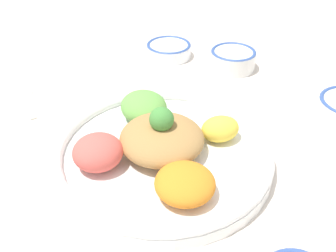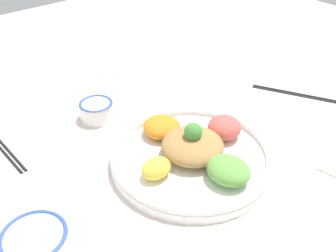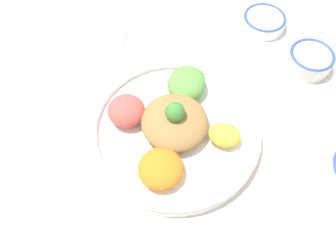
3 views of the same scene
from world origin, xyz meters
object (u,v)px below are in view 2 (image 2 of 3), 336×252
salad_platter (193,153)px  chopsticks_pair_near (297,94)px  sauce_bowl_dark (97,110)px  chopsticks_pair_far (2,146)px  rice_bowl_blue (35,243)px  serving_spoon_extra (97,78)px

salad_platter → chopsticks_pair_near: salad_platter is taller
sauce_bowl_dark → salad_platter: bearing=104.3°
chopsticks_pair_near → chopsticks_pair_far: bearing=40.4°
rice_bowl_blue → serving_spoon_extra: (-0.39, -0.46, -0.02)m
chopsticks_pair_far → serving_spoon_extra: size_ratio=1.72×
sauce_bowl_dark → chopsticks_pair_near: (-0.48, 0.25, -0.02)m
salad_platter → rice_bowl_blue: salad_platter is taller
serving_spoon_extra → salad_platter: bearing=-92.2°
sauce_bowl_dark → chopsticks_pair_near: size_ratio=0.37×
serving_spoon_extra → chopsticks_pair_near: bearing=-46.2°
sauce_bowl_dark → chopsticks_pair_far: sauce_bowl_dark is taller
chopsticks_pair_far → serving_spoon_extra: 0.36m
chopsticks_pair_near → chopsticks_pair_far: same height
salad_platter → rice_bowl_blue: (0.35, 0.01, -0.00)m
salad_platter → chopsticks_pair_far: size_ratio=1.53×
chopsticks_pair_near → serving_spoon_extra: 0.56m
sauce_bowl_dark → serving_spoon_extra: (-0.11, -0.18, -0.02)m
sauce_bowl_dark → chopsticks_pair_near: sauce_bowl_dark is taller
rice_bowl_blue → serving_spoon_extra: size_ratio=0.84×
chopsticks_pair_near → chopsticks_pair_far: (0.71, -0.28, -0.00)m
rice_bowl_blue → sauce_bowl_dark: bearing=-135.4°
chopsticks_pair_far → serving_spoon_extra: (-0.33, -0.14, -0.00)m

